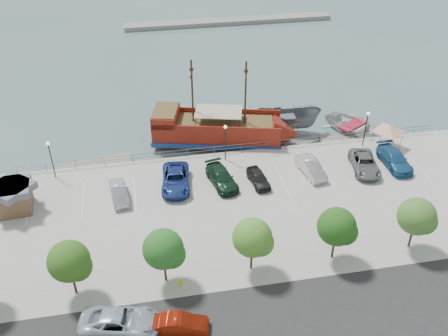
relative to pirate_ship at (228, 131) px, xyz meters
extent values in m
plane|color=slate|center=(-1.18, -11.22, -1.82)|extent=(160.00, 160.00, 0.00)
cube|color=#242424|center=(-1.18, -27.22, -0.81)|extent=(100.00, 8.00, 0.04)
cube|color=#99968A|center=(-1.18, -21.22, -0.81)|extent=(100.00, 4.00, 0.05)
cylinder|color=#616161|center=(-1.18, -3.42, 0.13)|extent=(50.00, 0.06, 0.06)
cylinder|color=#616161|center=(-1.18, -3.42, -0.27)|extent=(50.00, 0.06, 0.06)
cube|color=gray|center=(8.82, 43.78, -1.42)|extent=(40.00, 3.00, 0.80)
cube|color=maroon|center=(-1.21, 0.31, -0.09)|extent=(15.32, 8.09, 2.38)
cube|color=navy|center=(-1.21, 0.31, -0.86)|extent=(15.65, 8.42, 0.55)
cone|color=maroon|center=(6.59, -1.70, -0.09)|extent=(3.93, 4.98, 4.39)
cube|color=maroon|center=(-6.97, 1.80, 1.75)|extent=(3.80, 5.12, 1.28)
cube|color=brown|center=(-6.97, 1.80, 2.43)|extent=(3.53, 4.72, 0.11)
cube|color=brown|center=(-0.76, 0.20, 1.15)|extent=(12.52, 6.87, 0.14)
cube|color=maroon|center=(-0.66, 2.44, 1.42)|extent=(14.22, 3.83, 0.64)
cube|color=maroon|center=(-1.76, -1.82, 1.42)|extent=(14.22, 3.83, 0.64)
cylinder|color=#382111|center=(1.89, -0.49, 4.86)|extent=(0.27, 0.27, 7.50)
cylinder|color=#382111|center=(-3.87, 1.00, 4.86)|extent=(0.27, 0.27, 7.50)
cylinder|color=#382111|center=(1.89, -0.49, 7.14)|extent=(0.81, 2.69, 0.13)
cylinder|color=#382111|center=(-3.87, 1.00, 7.14)|extent=(0.81, 2.69, 0.13)
cube|color=beige|center=(-1.03, 0.27, 2.48)|extent=(6.01, 4.69, 0.11)
cylinder|color=#382111|center=(7.21, -1.86, 1.01)|extent=(2.24, 0.71, 0.54)
imported|color=#565B60|center=(7.67, 1.39, -0.29)|extent=(8.36, 4.49, 3.07)
imported|color=silver|center=(15.57, -0.14, -1.06)|extent=(8.32, 9.07, 1.54)
cube|color=gray|center=(-15.28, -2.02, -1.60)|extent=(8.05, 3.28, 0.45)
cube|color=slate|center=(7.27, -2.02, -1.64)|extent=(6.72, 4.25, 0.37)
cube|color=gray|center=(14.75, -2.02, -1.61)|extent=(7.85, 3.19, 0.44)
cube|color=brown|center=(-22.35, -9.51, 0.29)|extent=(3.23, 3.23, 2.22)
cube|color=slate|center=(-22.35, -9.51, 1.65)|extent=(3.66, 3.66, 0.71)
cylinder|color=slate|center=(16.32, -3.97, 0.19)|extent=(0.07, 0.07, 2.02)
cylinder|color=slate|center=(18.67, -4.37, 0.19)|extent=(0.07, 0.07, 2.02)
cylinder|color=slate|center=(15.92, -6.33, 0.19)|extent=(0.07, 0.07, 2.02)
cylinder|color=slate|center=(18.27, -6.72, 0.19)|extent=(0.07, 0.07, 2.02)
pyramid|color=silver|center=(17.29, -5.35, 1.98)|extent=(4.45, 4.45, 0.83)
imported|color=#ABB8C5|center=(-12.78, -25.39, -0.02)|extent=(6.23, 3.80, 1.61)
imported|color=maroon|center=(-8.53, -26.23, -0.17)|extent=(4.20, 2.17, 1.32)
cylinder|color=#D5D108|center=(-8.10, -22.02, -0.53)|extent=(0.24, 0.24, 0.59)
sphere|color=#D5D108|center=(-8.10, -22.02, -0.21)|extent=(0.26, 0.26, 0.26)
cylinder|color=black|center=(-19.18, -4.72, 1.18)|extent=(0.12, 0.12, 4.00)
sphere|color=#FFF2CC|center=(-19.18, -4.72, 3.28)|extent=(0.36, 0.36, 0.36)
cylinder|color=black|center=(-1.18, -4.72, 1.18)|extent=(0.12, 0.12, 4.00)
sphere|color=#FFF2CC|center=(-1.18, -4.72, 3.28)|extent=(0.36, 0.36, 0.36)
cylinder|color=black|center=(14.82, -4.72, 1.18)|extent=(0.12, 0.12, 4.00)
sphere|color=#FFF2CC|center=(14.82, -4.72, 3.28)|extent=(0.36, 0.36, 0.36)
cylinder|color=#473321|center=(-16.18, -21.22, 0.28)|extent=(0.20, 0.20, 2.20)
sphere|color=#2B5317|center=(-16.18, -21.22, 2.58)|extent=(3.20, 3.20, 3.20)
sphere|color=#2B5317|center=(-15.58, -21.52, 2.18)|extent=(2.20, 2.20, 2.20)
cylinder|color=#473321|center=(-9.18, -21.22, 0.28)|extent=(0.20, 0.20, 2.20)
sphere|color=#21561C|center=(-9.18, -21.22, 2.58)|extent=(3.20, 3.20, 3.20)
sphere|color=#21561C|center=(-8.58, -21.52, 2.18)|extent=(2.20, 2.20, 2.20)
cylinder|color=#473321|center=(-2.18, -21.22, 0.28)|extent=(0.20, 0.20, 2.20)
sphere|color=#407523|center=(-2.18, -21.22, 2.58)|extent=(3.20, 3.20, 3.20)
sphere|color=#407523|center=(-1.58, -21.52, 2.18)|extent=(2.20, 2.20, 2.20)
cylinder|color=#473321|center=(4.82, -21.22, 0.28)|extent=(0.20, 0.20, 2.20)
sphere|color=#1E4B15|center=(4.82, -21.22, 2.58)|extent=(3.20, 3.20, 3.20)
sphere|color=#1E4B15|center=(5.42, -21.52, 2.18)|extent=(2.20, 2.20, 2.20)
cylinder|color=#473321|center=(11.82, -21.22, 0.28)|extent=(0.20, 0.20, 2.20)
sphere|color=#3D6427|center=(11.82, -21.22, 2.58)|extent=(3.20, 3.20, 3.20)
sphere|color=#3D6427|center=(12.42, -21.52, 2.18)|extent=(2.20, 2.20, 2.20)
imported|color=#A9ACB7|center=(-12.67, -9.66, -0.11)|extent=(2.06, 4.48, 1.42)
imported|color=navy|center=(-7.03, -8.63, 0.00)|extent=(3.36, 6.17, 1.64)
imported|color=#153320|center=(-2.40, -9.12, -0.06)|extent=(3.14, 5.56, 1.52)
imported|color=black|center=(1.28, -9.72, -0.16)|extent=(2.06, 4.09, 1.34)
imported|color=beige|center=(7.09, -9.02, -0.06)|extent=(2.33, 4.85, 1.53)
imported|color=slate|center=(12.91, -9.36, -0.07)|extent=(3.45, 5.81, 1.51)
imported|color=#225B8B|center=(16.38, -9.21, -0.03)|extent=(2.31, 5.53, 1.59)
camera|label=1|loc=(-9.81, -49.62, 29.08)|focal=40.00mm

